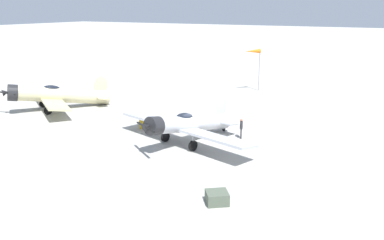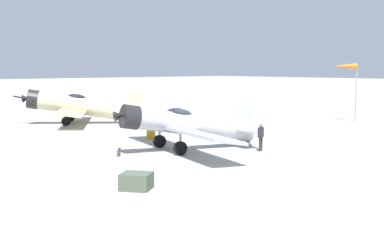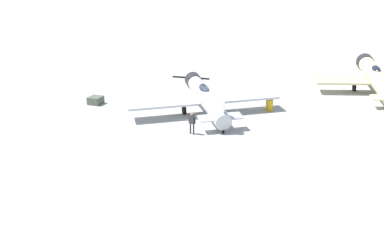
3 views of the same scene
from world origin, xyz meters
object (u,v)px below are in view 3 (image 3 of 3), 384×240
Objects in this scene: ground_crew_mechanic at (192,121)px; equipment_crate at (96,100)px; airplane_foreground at (205,98)px; airplane_mid_apron at (377,79)px; fuel_drum at (269,105)px.

ground_crew_mechanic is 11.65m from equipment_crate.
airplane_foreground is 1.24× the size of airplane_mid_apron.
airplane_mid_apron is at bearing 173.60° from fuel_drum.
airplane_mid_apron reaches higher than equipment_crate.
fuel_drum is (-8.70, -1.57, -0.53)m from ground_crew_mechanic.
fuel_drum is at bearing 169.49° from ground_crew_mechanic.
ground_crew_mechanic is at bearing 105.48° from equipment_crate.
airplane_mid_apron is 6.30× the size of ground_crew_mechanic.
airplane_mid_apron is at bearing 155.08° from equipment_crate.
airplane_foreground reaches higher than equipment_crate.
airplane_mid_apron is at bearing -84.04° from airplane_foreground.
fuel_drum is (11.78, -1.32, -1.05)m from airplane_mid_apron.
ground_crew_mechanic is at bearing 124.78° from airplane_mid_apron.
equipment_crate is (23.59, -10.96, -1.19)m from airplane_mid_apron.
airplane_mid_apron reaches higher than airplane_foreground.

